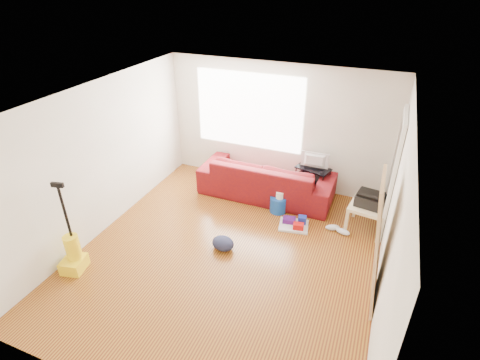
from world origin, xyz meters
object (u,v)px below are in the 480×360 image
at_px(cleaning_tray, 295,224).
at_px(backpack, 223,248).
at_px(side_table, 368,209).
at_px(sofa, 266,194).
at_px(bucket, 278,211).
at_px(vacuum, 73,254).
at_px(tv_stand, 312,182).

distance_m(cleaning_tray, backpack, 1.38).
relative_size(side_table, backpack, 1.78).
height_order(sofa, backpack, sofa).
distance_m(bucket, cleaning_tray, 0.54).
height_order(side_table, bucket, side_table).
distance_m(sofa, bucket, 0.63).
bearing_deg(sofa, vacuum, 57.30).
bearing_deg(vacuum, cleaning_tray, 25.76).
relative_size(tv_stand, vacuum, 0.48).
relative_size(sofa, bucket, 8.49).
bearing_deg(sofa, cleaning_tray, 134.41).
height_order(sofa, cleaning_tray, sofa).
relative_size(sofa, tv_stand, 3.67).
distance_m(backpack, vacuum, 2.27).
height_order(cleaning_tray, vacuum, vacuum).
height_order(backpack, vacuum, vacuum).
xyz_separation_m(sofa, tv_stand, (0.85, 0.27, 0.33)).
xyz_separation_m(side_table, cleaning_tray, (-1.15, -0.40, -0.35)).
xyz_separation_m(tv_stand, backpack, (-0.96, -2.12, -0.33)).
height_order(bucket, backpack, bucket).
bearing_deg(bucket, tv_stand, 59.32).
distance_m(cleaning_tray, vacuum, 3.61).
relative_size(sofa, vacuum, 1.78).
xyz_separation_m(tv_stand, bucket, (-0.45, -0.76, -0.33)).
xyz_separation_m(sofa, backpack, (-0.11, -1.85, 0.00)).
xyz_separation_m(tv_stand, cleaning_tray, (-0.03, -1.10, -0.27)).
relative_size(cleaning_tray, vacuum, 0.39).
bearing_deg(cleaning_tray, sofa, 134.41).
bearing_deg(sofa, bucket, 129.31).
xyz_separation_m(bucket, backpack, (-0.51, -1.36, 0.00)).
relative_size(side_table, bucket, 2.21).
xyz_separation_m(sofa, side_table, (1.96, -0.43, 0.41)).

